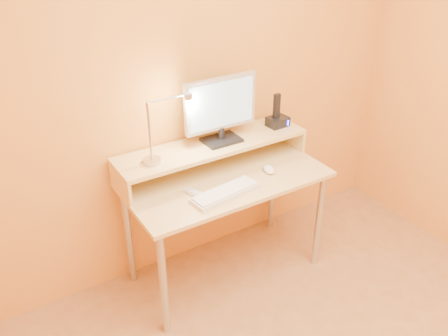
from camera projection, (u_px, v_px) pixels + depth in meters
wall_back at (197, 76)px, 2.74m from camera, size 3.00×0.04×2.50m
desk_leg_fl at (163, 285)px, 2.51m from camera, size 0.04×0.04×0.69m
desk_leg_fr at (319, 221)px, 3.02m from camera, size 0.04×0.04×0.69m
desk_leg_bl at (129, 236)px, 2.88m from camera, size 0.04×0.04×0.69m
desk_leg_br at (272, 186)px, 3.39m from camera, size 0.04×0.04×0.69m
desk_lower at (226, 179)px, 2.77m from camera, size 1.20×0.60×0.02m
shelf_riser_left at (120, 184)px, 2.58m from camera, size 0.02×0.30×0.14m
shelf_riser_right at (289, 135)px, 3.12m from camera, size 0.02×0.30×0.14m
desk_shelf at (213, 145)px, 2.81m from camera, size 1.20×0.30×0.02m
monitor_foot at (221, 140)px, 2.82m from camera, size 0.22×0.16×0.02m
monitor_neck at (221, 133)px, 2.80m from camera, size 0.04×0.04×0.07m
monitor_panel at (220, 104)px, 2.72m from camera, size 0.46×0.04×0.31m
monitor_back at (218, 102)px, 2.74m from camera, size 0.41×0.01×0.27m
monitor_screen at (222, 105)px, 2.70m from camera, size 0.42×0.01×0.27m
lamp_base at (152, 161)px, 2.59m from camera, size 0.10×0.10×0.02m
lamp_post at (150, 132)px, 2.50m from camera, size 0.01×0.01×0.33m
lamp_arm at (168, 98)px, 2.47m from camera, size 0.24×0.01×0.01m
lamp_head at (188, 96)px, 2.53m from camera, size 0.04×0.04×0.03m
lamp_bulb at (188, 99)px, 2.54m from camera, size 0.03×0.03×0.00m
phone_dock at (278, 122)px, 3.01m from camera, size 0.14×0.11×0.06m
phone_handset at (277, 106)px, 2.95m from camera, size 0.04×0.03×0.16m
phone_led at (288, 123)px, 2.99m from camera, size 0.01×0.00×0.04m
keyboard at (225, 193)px, 2.60m from camera, size 0.42×0.18×0.02m
mouse at (269, 169)px, 2.82m from camera, size 0.09×0.12×0.04m
remote_control at (198, 195)px, 2.58m from camera, size 0.10×0.19×0.02m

